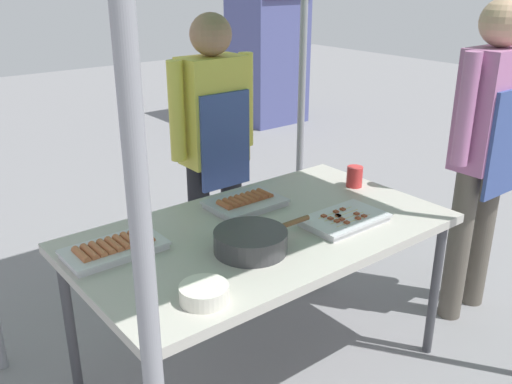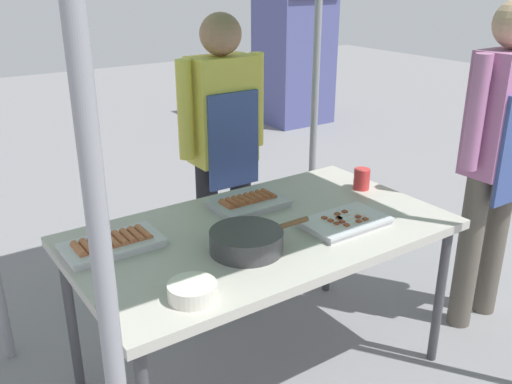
# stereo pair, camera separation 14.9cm
# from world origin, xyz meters

# --- Properties ---
(ground_plane) EXTENTS (18.00, 18.00, 0.00)m
(ground_plane) POSITION_xyz_m (0.00, 0.00, 0.00)
(ground_plane) COLOR slate
(stall_table) EXTENTS (1.60, 0.90, 0.75)m
(stall_table) POSITION_xyz_m (0.00, 0.00, 0.70)
(stall_table) COLOR #B7B2A8
(stall_table) RESTS_ON ground
(tray_grilled_sausages) EXTENTS (0.34, 0.25, 0.05)m
(tray_grilled_sausages) POSITION_xyz_m (0.08, 0.23, 0.77)
(tray_grilled_sausages) COLOR #ADADB2
(tray_grilled_sausages) RESTS_ON stall_table
(tray_meat_skewers) EXTENTS (0.36, 0.23, 0.04)m
(tray_meat_skewers) POSITION_xyz_m (0.31, -0.18, 0.77)
(tray_meat_skewers) COLOR silver
(tray_meat_skewers) RESTS_ON stall_table
(tray_pork_links) EXTENTS (0.38, 0.21, 0.05)m
(tray_pork_links) POSITION_xyz_m (-0.59, 0.18, 0.77)
(tray_pork_links) COLOR silver
(tray_pork_links) RESTS_ON stall_table
(cooking_wok) EXTENTS (0.45, 0.29, 0.08)m
(cooking_wok) POSITION_xyz_m (-0.17, -0.13, 0.80)
(cooking_wok) COLOR #38383A
(cooking_wok) RESTS_ON stall_table
(condiment_bowl) EXTENTS (0.17, 0.17, 0.06)m
(condiment_bowl) POSITION_xyz_m (-0.51, -0.31, 0.78)
(condiment_bowl) COLOR silver
(condiment_bowl) RESTS_ON stall_table
(drink_cup_near_edge) EXTENTS (0.08, 0.08, 0.10)m
(drink_cup_near_edge) POSITION_xyz_m (0.68, 0.10, 0.80)
(drink_cup_near_edge) COLOR red
(drink_cup_near_edge) RESTS_ON stall_table
(vendor_woman) EXTENTS (0.52, 0.23, 1.58)m
(vendor_woman) POSITION_xyz_m (0.26, 0.74, 0.93)
(vendor_woman) COLOR black
(vendor_woman) RESTS_ON ground
(customer_nearby) EXTENTS (0.52, 0.23, 1.66)m
(customer_nearby) POSITION_xyz_m (1.21, -0.28, 0.99)
(customer_nearby) COLOR #595147
(customer_nearby) RESTS_ON ground
(neighbor_stall_right) EXTENTS (0.78, 0.74, 2.07)m
(neighbor_stall_right) POSITION_xyz_m (3.06, 3.68, 1.04)
(neighbor_stall_right) COLOR #4C518C
(neighbor_stall_right) RESTS_ON ground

